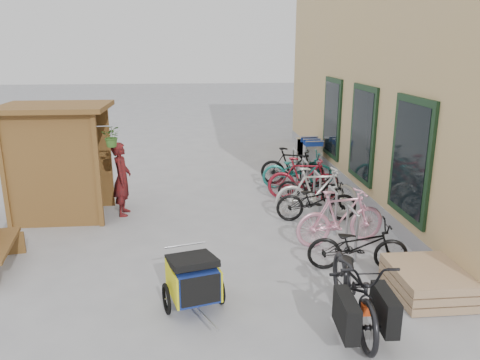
{
  "coord_description": "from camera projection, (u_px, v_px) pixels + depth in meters",
  "views": [
    {
      "loc": [
        -0.32,
        -7.31,
        3.53
      ],
      "look_at": [
        0.5,
        1.5,
        1.0
      ],
      "focal_mm": 35.0,
      "sensor_mm": 36.0,
      "label": 1
    }
  ],
  "objects": [
    {
      "name": "bike_0",
      "position": [
        358.0,
        246.0,
        7.57
      ],
      "size": [
        1.69,
        0.79,
        0.85
      ],
      "primitive_type": "imported",
      "rotation": [
        0.0,
        0.0,
        1.43
      ],
      "color": "black",
      "rests_on": "ground"
    },
    {
      "name": "bike_3",
      "position": [
        317.0,
        192.0,
        10.01
      ],
      "size": [
        1.8,
        0.52,
        1.08
      ],
      "primitive_type": "imported",
      "rotation": [
        0.0,
        0.0,
        1.58
      ],
      "color": "white",
      "rests_on": "ground"
    },
    {
      "name": "child_trailer",
      "position": [
        193.0,
        278.0,
        6.46
      ],
      "size": [
        0.9,
        1.42,
        0.82
      ],
      "rotation": [
        0.0,
        0.0,
        0.26
      ],
      "color": "navy",
      "rests_on": "ground"
    },
    {
      "name": "ground",
      "position": [
        219.0,
        261.0,
        8.0
      ],
      "size": [
        80.0,
        80.0,
        0.0
      ],
      "primitive_type": "plane",
      "color": "#9C9C9F"
    },
    {
      "name": "bike_5",
      "position": [
        304.0,
        179.0,
        11.06
      ],
      "size": [
        1.78,
        0.82,
        1.03
      ],
      "primitive_type": "imported",
      "rotation": [
        0.0,
        0.0,
        1.37
      ],
      "color": "maroon",
      "rests_on": "ground"
    },
    {
      "name": "kiosk",
      "position": [
        54.0,
        146.0,
        9.64
      ],
      "size": [
        2.49,
        1.65,
        2.4
      ],
      "color": "brown",
      "rests_on": "ground"
    },
    {
      "name": "bike_1",
      "position": [
        341.0,
        217.0,
        8.55
      ],
      "size": [
        1.81,
        0.81,
        1.05
      ],
      "primitive_type": "imported",
      "rotation": [
        0.0,
        0.0,
        1.76
      ],
      "color": "#F69FBC",
      "rests_on": "ground"
    },
    {
      "name": "bike_4",
      "position": [
        311.0,
        187.0,
        10.81
      ],
      "size": [
        1.62,
        0.97,
        0.81
      ],
      "primitive_type": "imported",
      "rotation": [
        0.0,
        0.0,
        1.27
      ],
      "color": "black",
      "rests_on": "ground"
    },
    {
      "name": "bike_rack",
      "position": [
        317.0,
        188.0,
        10.36
      ],
      "size": [
        0.05,
        5.35,
        0.86
      ],
      "color": "#A5A8AD",
      "rests_on": "ground"
    },
    {
      "name": "shopping_carts",
      "position": [
        308.0,
        149.0,
        14.05
      ],
      "size": [
        0.53,
        1.47,
        0.96
      ],
      "color": "silver",
      "rests_on": "ground"
    },
    {
      "name": "bike_7",
      "position": [
        293.0,
        167.0,
        12.18
      ],
      "size": [
        1.75,
        1.01,
        1.01
      ],
      "primitive_type": "imported",
      "rotation": [
        0.0,
        0.0,
        1.23
      ],
      "color": "black",
      "rests_on": "ground"
    },
    {
      "name": "building",
      "position": [
        463.0,
        48.0,
        11.92
      ],
      "size": [
        6.07,
        13.0,
        7.0
      ],
      "color": "tan",
      "rests_on": "ground"
    },
    {
      "name": "cargo_bike",
      "position": [
        355.0,
        287.0,
        6.07
      ],
      "size": [
        0.79,
        2.03,
        1.05
      ],
      "rotation": [
        0.0,
        0.0,
        -0.05
      ],
      "color": "black",
      "rests_on": "ground"
    },
    {
      "name": "pallet_stack",
      "position": [
        427.0,
        281.0,
        6.86
      ],
      "size": [
        1.0,
        1.2,
        0.4
      ],
      "color": "tan",
      "rests_on": "ground"
    },
    {
      "name": "bike_6",
      "position": [
        298.0,
        170.0,
        12.0
      ],
      "size": [
        1.86,
        0.73,
        0.96
      ],
      "primitive_type": "imported",
      "rotation": [
        0.0,
        0.0,
        1.52
      ],
      "color": "#1C736B",
      "rests_on": "ground"
    },
    {
      "name": "bike_2",
      "position": [
        317.0,
        200.0,
        9.75
      ],
      "size": [
        1.71,
        0.67,
        0.89
      ],
      "primitive_type": "imported",
      "rotation": [
        0.0,
        0.0,
        1.52
      ],
      "color": "black",
      "rests_on": "ground"
    },
    {
      "name": "person_kiosk",
      "position": [
        122.0,
        179.0,
        10.01
      ],
      "size": [
        0.38,
        0.58,
        1.6
      ],
      "primitive_type": "imported",
      "rotation": [
        0.0,
        0.0,
        1.57
      ],
      "color": "maroon",
      "rests_on": "ground"
    }
  ]
}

